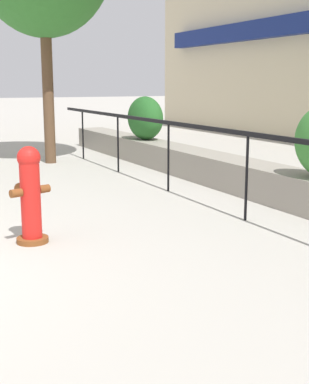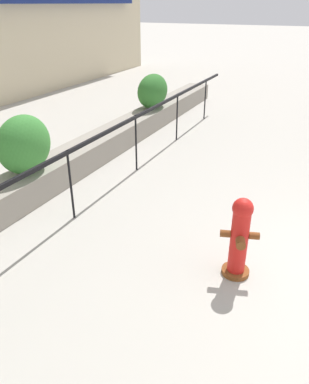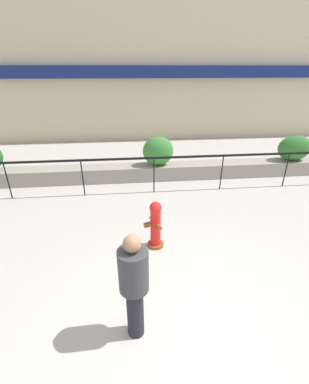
{
  "view_description": "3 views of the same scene",
  "coord_description": "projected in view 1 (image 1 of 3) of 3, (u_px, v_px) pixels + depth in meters",
  "views": [
    {
      "loc": [
        5.5,
        0.87,
        1.75
      ],
      "look_at": [
        -0.27,
        3.72,
        0.43
      ],
      "focal_mm": 50.0,
      "sensor_mm": 36.0,
      "label": 1
    },
    {
      "loc": [
        -4.14,
        1.47,
        3.11
      ],
      "look_at": [
        -0.01,
        3.45,
        0.78
      ],
      "focal_mm": 35.0,
      "sensor_mm": 36.0,
      "label": 2
    },
    {
      "loc": [
        -0.75,
        -2.37,
        3.53
      ],
      "look_at": [
        -0.12,
        3.6,
        0.62
      ],
      "focal_mm": 24.0,
      "sensor_mm": 36.0,
      "label": 3
    }
  ],
  "objects": [
    {
      "name": "fire_hydrant",
      "position": [
        30.0,
        194.0,
        5.86
      ],
      "size": [
        0.48,
        0.48,
        1.08
      ],
      "color": "brown",
      "rests_on": "ground"
    },
    {
      "name": "hedge_bush_0",
      "position": [
        145.0,
        118.0,
        11.91
      ],
      "size": [
        1.14,
        0.7,
        0.96
      ],
      "primitive_type": "ellipsoid",
      "color": "#235B23",
      "rests_on": "planter_wall_low"
    },
    {
      "name": "fence_railing_segment",
      "position": [
        248.0,
        142.0,
        6.73
      ],
      "size": [
        15.0,
        0.05,
        1.15
      ],
      "color": "black",
      "rests_on": "ground"
    }
  ]
}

